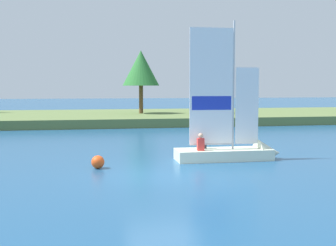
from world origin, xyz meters
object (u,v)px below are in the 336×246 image
Objects in this scene: shoreline_tree_midleft at (141,68)px; sailboat at (238,148)px; shoreline_tree_centre at (203,63)px; channel_buoy at (98,162)px.

sailboat is (1.62, -21.13, -4.22)m from shoreline_tree_midleft.
shoreline_tree_centre is 21.40m from sailboat.
shoreline_tree_midleft is 11.29× the size of channel_buoy.
shoreline_tree_centre reaches higher than channel_buoy.
shoreline_tree_midleft is 0.87× the size of shoreline_tree_centre.
channel_buoy is (-5.90, -1.00, -0.25)m from sailboat.
channel_buoy is at bearing -114.58° from shoreline_tree_centre.
shoreline_tree_midleft is 21.61m from sailboat.
channel_buoy is (-4.28, -22.13, -4.47)m from shoreline_tree_midleft.
sailboat reaches higher than channel_buoy.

